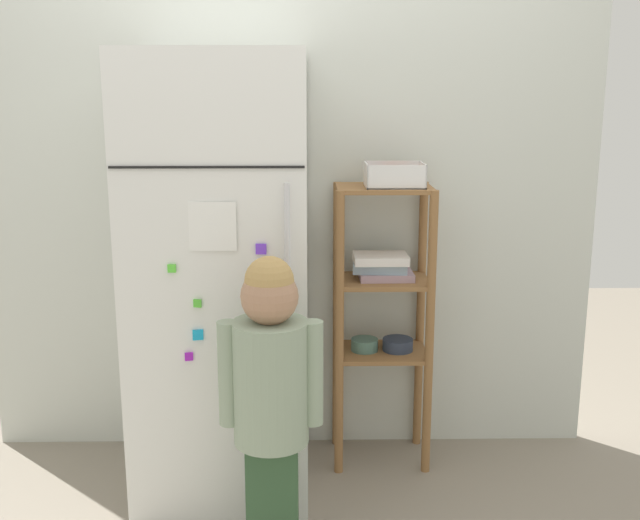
% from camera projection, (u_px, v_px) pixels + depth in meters
% --- Properties ---
extents(ground_plane, '(6.00, 6.00, 0.00)m').
position_uv_depth(ground_plane, '(289.00, 481.00, 3.09)').
color(ground_plane, gray).
extents(kitchen_wall_back, '(2.62, 0.03, 2.20)m').
position_uv_depth(kitchen_wall_back, '(289.00, 200.00, 3.21)').
color(kitchen_wall_back, silver).
rests_on(kitchen_wall_back, ground).
extents(refrigerator, '(0.66, 0.70, 1.70)m').
position_uv_depth(refrigerator, '(222.00, 279.00, 2.91)').
color(refrigerator, white).
rests_on(refrigerator, ground).
extents(child_standing, '(0.34, 0.25, 1.06)m').
position_uv_depth(child_standing, '(271.00, 381.00, 2.45)').
color(child_standing, '#315132').
rests_on(child_standing, ground).
extents(pantry_shelf_unit, '(0.40, 0.29, 1.19)m').
position_uv_depth(pantry_shelf_unit, '(382.00, 298.00, 3.13)').
color(pantry_shelf_unit, olive).
rests_on(pantry_shelf_unit, ground).
extents(fruit_bin, '(0.23, 0.19, 0.09)m').
position_uv_depth(fruit_bin, '(396.00, 177.00, 3.00)').
color(fruit_bin, white).
rests_on(fruit_bin, pantry_shelf_unit).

